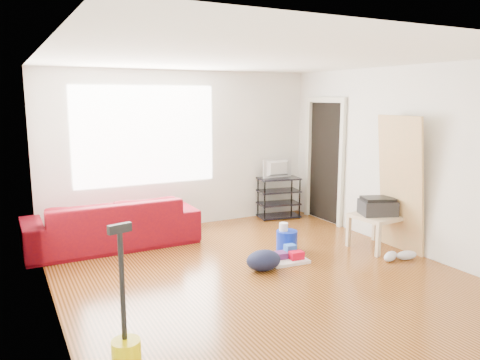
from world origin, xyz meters
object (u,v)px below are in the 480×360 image
tv_stand (279,197)px  bucket (287,251)px  cleaning_tray (287,257)px  side_table (377,220)px  sofa (113,246)px  backpack (263,270)px

tv_stand → bucket: (-0.88, -1.60, -0.36)m
bucket → cleaning_tray: size_ratio=0.55×
side_table → sofa: bearing=150.9°
tv_stand → cleaning_tray: (-1.09, -1.93, -0.31)m
sofa → cleaning_tray: sofa is taller
tv_stand → bucket: 1.86m
cleaning_tray → backpack: 0.46m
tv_stand → cleaning_tray: 2.24m
side_table → cleaning_tray: (-1.39, 0.14, -0.35)m
tv_stand → cleaning_tray: size_ratio=1.47×
side_table → cleaning_tray: side_table is taller
side_table → bucket: 1.33m
sofa → tv_stand: 2.97m
sofa → backpack: sofa is taller
tv_stand → side_table: size_ratio=1.21×
sofa → cleaning_tray: bearing=138.0°
sofa → bucket: (2.06, -1.33, 0.00)m
sofa → backpack: (1.41, -1.80, 0.00)m
side_table → bucket: (-1.18, 0.46, -0.40)m
sofa → bucket: sofa is taller
side_table → cleaning_tray: bearing=174.4°
bucket → backpack: bucket is taller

